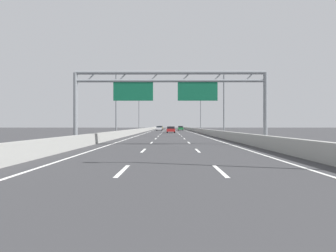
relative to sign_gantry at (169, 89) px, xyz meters
name	(u,v)px	position (x,y,z in m)	size (l,w,h in m)	color
ground_plane	(170,131)	(0.10, 72.72, -4.83)	(260.00, 260.00, 0.00)	#38383A
lane_dash_left_1	(122,171)	(-1.70, -14.78, -4.82)	(0.16, 3.00, 0.01)	white
lane_dash_left_2	(143,151)	(-1.70, -5.78, -4.82)	(0.16, 3.00, 0.01)	white
lane_dash_left_3	(151,143)	(-1.70, 3.22, -4.82)	(0.16, 3.00, 0.01)	white
lane_dash_left_4	(156,139)	(-1.70, 12.22, -4.82)	(0.16, 3.00, 0.01)	white
lane_dash_left_5	(158,136)	(-1.70, 21.22, -4.82)	(0.16, 3.00, 0.01)	white
lane_dash_left_6	(160,134)	(-1.70, 30.22, -4.82)	(0.16, 3.00, 0.01)	white
lane_dash_left_7	(161,133)	(-1.70, 39.22, -4.82)	(0.16, 3.00, 0.01)	white
lane_dash_left_8	(162,132)	(-1.70, 48.22, -4.82)	(0.16, 3.00, 0.01)	white
lane_dash_left_9	(163,131)	(-1.70, 57.22, -4.82)	(0.16, 3.00, 0.01)	white
lane_dash_left_10	(164,131)	(-1.70, 66.22, -4.82)	(0.16, 3.00, 0.01)	white
lane_dash_left_11	(164,130)	(-1.70, 75.22, -4.82)	(0.16, 3.00, 0.01)	white
lane_dash_left_12	(165,130)	(-1.70, 84.22, -4.82)	(0.16, 3.00, 0.01)	white
lane_dash_left_13	(165,130)	(-1.70, 93.22, -4.82)	(0.16, 3.00, 0.01)	white
lane_dash_left_14	(165,129)	(-1.70, 102.22, -4.82)	(0.16, 3.00, 0.01)	white
lane_dash_left_15	(166,129)	(-1.70, 111.22, -4.82)	(0.16, 3.00, 0.01)	white
lane_dash_left_16	(166,129)	(-1.70, 120.22, -4.82)	(0.16, 3.00, 0.01)	white
lane_dash_left_17	(166,129)	(-1.70, 129.22, -4.82)	(0.16, 3.00, 0.01)	white
lane_dash_right_1	(220,171)	(1.90, -14.78, -4.82)	(0.16, 3.00, 0.01)	white
lane_dash_right_2	(197,151)	(1.90, -5.78, -4.82)	(0.16, 3.00, 0.01)	white
lane_dash_right_3	(189,143)	(1.90, 3.22, -4.82)	(0.16, 3.00, 0.01)	white
lane_dash_right_4	(184,139)	(1.90, 12.22, -4.82)	(0.16, 3.00, 0.01)	white
lane_dash_right_5	(181,136)	(1.90, 21.22, -4.82)	(0.16, 3.00, 0.01)	white
lane_dash_right_6	(180,134)	(1.90, 30.22, -4.82)	(0.16, 3.00, 0.01)	white
lane_dash_right_7	(178,133)	(1.90, 39.22, -4.82)	(0.16, 3.00, 0.01)	white
lane_dash_right_8	(177,132)	(1.90, 48.22, -4.82)	(0.16, 3.00, 0.01)	white
lane_dash_right_9	(176,131)	(1.90, 57.22, -4.82)	(0.16, 3.00, 0.01)	white
lane_dash_right_10	(176,131)	(1.90, 66.22, -4.82)	(0.16, 3.00, 0.01)	white
lane_dash_right_11	(175,130)	(1.90, 75.22, -4.82)	(0.16, 3.00, 0.01)	white
lane_dash_right_12	(175,130)	(1.90, 84.22, -4.82)	(0.16, 3.00, 0.01)	white
lane_dash_right_13	(174,130)	(1.90, 93.22, -4.82)	(0.16, 3.00, 0.01)	white
lane_dash_right_14	(174,129)	(1.90, 102.22, -4.82)	(0.16, 3.00, 0.01)	white
lane_dash_right_15	(174,129)	(1.90, 111.22, -4.82)	(0.16, 3.00, 0.01)	white
lane_dash_right_16	(173,129)	(1.90, 120.22, -4.82)	(0.16, 3.00, 0.01)	white
lane_dash_right_17	(173,129)	(1.90, 129.22, -4.82)	(0.16, 3.00, 0.01)	white
edge_line_left	(151,131)	(-5.15, 60.72, -4.82)	(0.16, 176.00, 0.01)	white
edge_line_right	(188,131)	(5.35, 60.72, -4.82)	(0.16, 176.00, 0.01)	white
barrier_left	(150,129)	(-6.80, 82.72, -4.35)	(0.45, 220.00, 0.95)	#9E9E99
barrier_right	(189,129)	(7.00, 82.72, -4.35)	(0.45, 220.00, 0.95)	#9E9E99
sign_gantry	(169,89)	(0.00, 0.00, 0.00)	(16.63, 0.36, 6.36)	gray
streetlamp_left_mid	(118,99)	(-7.37, 17.33, 0.57)	(2.58, 0.28, 9.50)	slate
streetlamp_right_mid	(222,99)	(7.56, 17.33, 0.57)	(2.58, 0.28, 9.50)	slate
streetlamp_left_far	(140,111)	(-7.37, 49.70, 0.57)	(2.58, 0.28, 9.50)	slate
streetlamp_right_far	(200,110)	(7.56, 49.70, 0.57)	(2.58, 0.28, 9.50)	slate
red_car	(171,130)	(0.33, 41.87, -4.08)	(1.86, 4.35, 1.45)	red
yellow_car	(161,128)	(-3.67, 98.36, -4.08)	(1.79, 4.60, 1.47)	yellow
white_car	(159,128)	(-3.39, 72.51, -4.08)	(1.79, 4.43, 1.44)	silver
black_car	(160,128)	(-3.58, 87.08, -4.11)	(1.83, 4.33, 1.38)	black
green_car	(180,128)	(3.60, 72.74, -4.06)	(1.71, 4.28, 1.49)	#1E7A38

